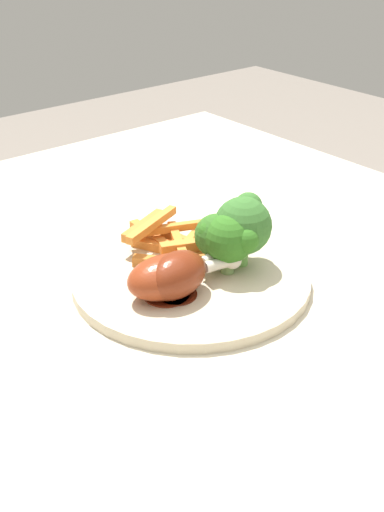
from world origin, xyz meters
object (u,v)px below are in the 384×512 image
object	(u,v)px
broccoli_floret_back	(219,234)
chicken_drumstick_near	(170,276)
dining_table	(238,389)
chicken_drumstick_far	(180,274)
carrot_fries_pile	(170,240)
broccoli_floret_front	(244,225)
broccoli_floret_middle	(232,237)
dinner_plate	(192,277)

from	to	relation	value
broccoli_floret_back	chicken_drumstick_near	distance (m)	0.08
dining_table	chicken_drumstick_far	bearing A→B (deg)	-147.00
carrot_fries_pile	chicken_drumstick_far	world-z (taller)	chicken_drumstick_far
chicken_drumstick_near	chicken_drumstick_far	bearing A→B (deg)	61.75
broccoli_floret_front	chicken_drumstick_far	bearing A→B (deg)	-87.37
broccoli_floret_middle	broccoli_floret_back	bearing A→B (deg)	-171.76
dining_table	chicken_drumstick_near	world-z (taller)	chicken_drumstick_near
dinner_plate	broccoli_floret_front	distance (m)	0.08
broccoli_floret_front	broccoli_floret_middle	bearing A→B (deg)	-77.66
carrot_fries_pile	chicken_drumstick_near	bearing A→B (deg)	-37.45
dining_table	chicken_drumstick_far	xyz separation A→B (m)	(-0.05, -0.03, 0.13)
broccoli_floret_back	dinner_plate	bearing A→B (deg)	-104.02
carrot_fries_pile	chicken_drumstick_far	bearing A→B (deg)	-31.18
dinner_plate	chicken_drumstick_near	xyz separation A→B (m)	(0.02, -0.05, 0.03)
broccoli_floret_middle	broccoli_floret_front	bearing A→B (deg)	102.34
dining_table	broccoli_floret_front	world-z (taller)	broccoli_floret_front
dinner_plate	chicken_drumstick_far	size ratio (longest dim) A/B	2.07
broccoli_floret_middle	chicken_drumstick_far	size ratio (longest dim) A/B	0.54
dining_table	broccoli_floret_middle	bearing A→B (deg)	147.00
broccoli_floret_front	chicken_drumstick_near	size ratio (longest dim) A/B	0.59
dinner_plate	broccoli_floret_middle	size ratio (longest dim) A/B	3.85
dinner_plate	chicken_drumstick_near	distance (m)	0.06
chicken_drumstick_far	carrot_fries_pile	bearing A→B (deg)	148.82
dinner_plate	broccoli_floret_front	bearing A→B (deg)	69.37
broccoli_floret_middle	chicken_drumstick_near	distance (m)	0.08
broccoli_floret_front	broccoli_floret_back	distance (m)	0.03
dinner_plate	chicken_drumstick_far	distance (m)	0.05
broccoli_floret_back	broccoli_floret_front	bearing A→B (deg)	61.37
dining_table	chicken_drumstick_far	world-z (taller)	chicken_drumstick_far
broccoli_floret_back	chicken_drumstick_far	xyz separation A→B (m)	(0.02, -0.07, -0.02)
broccoli_floret_middle	broccoli_floret_back	xyz separation A→B (m)	(-0.02, -0.00, -0.00)
broccoli_floret_middle	broccoli_floret_back	world-z (taller)	broccoli_floret_middle
broccoli_floret_back	carrot_fries_pile	size ratio (longest dim) A/B	0.47
dining_table	broccoli_floret_back	xyz separation A→B (m)	(-0.07, 0.03, 0.15)
carrot_fries_pile	chicken_drumstick_near	distance (m)	0.09
chicken_drumstick_near	chicken_drumstick_far	xyz separation A→B (m)	(0.00, 0.01, 0.00)
dinner_plate	chicken_drumstick_far	bearing A→B (deg)	-55.71
broccoli_floret_middle	chicken_drumstick_near	xyz separation A→B (m)	(-0.01, -0.08, -0.02)
chicken_drumstick_near	dining_table	bearing A→B (deg)	36.84
chicken_drumstick_far	dinner_plate	bearing A→B (deg)	124.29
broccoli_floret_front	chicken_drumstick_near	distance (m)	0.10
broccoli_floret_front	chicken_drumstick_near	world-z (taller)	broccoli_floret_front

